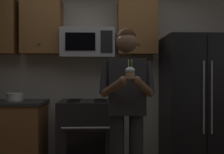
{
  "coord_description": "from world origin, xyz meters",
  "views": [
    {
      "loc": [
        0.05,
        -2.22,
        1.26
      ],
      "look_at": [
        0.15,
        0.49,
        1.25
      ],
      "focal_mm": 41.99,
      "sensor_mm": 36.0,
      "label": 1
    }
  ],
  "objects_px": {
    "microwave": "(88,43)",
    "person": "(127,102)",
    "refrigerator": "(197,102)",
    "cupcake": "(130,73)",
    "oven_range": "(88,134)",
    "bowl_large_white": "(15,97)"
  },
  "relations": [
    {
      "from": "microwave",
      "to": "person",
      "type": "distance_m",
      "value": 1.32
    },
    {
      "from": "refrigerator",
      "to": "cupcake",
      "type": "bearing_deg",
      "value": -131.73
    },
    {
      "from": "oven_range",
      "to": "cupcake",
      "type": "bearing_deg",
      "value": -69.42
    },
    {
      "from": "bowl_large_white",
      "to": "person",
      "type": "relative_size",
      "value": 0.13
    },
    {
      "from": "bowl_large_white",
      "to": "person",
      "type": "distance_m",
      "value": 1.74
    },
    {
      "from": "microwave",
      "to": "bowl_large_white",
      "type": "xyz_separation_m",
      "value": [
        -1.0,
        -0.06,
        -0.74
      ]
    },
    {
      "from": "microwave",
      "to": "person",
      "type": "relative_size",
      "value": 0.42
    },
    {
      "from": "microwave",
      "to": "refrigerator",
      "type": "distance_m",
      "value": 1.72
    },
    {
      "from": "oven_range",
      "to": "bowl_large_white",
      "type": "bearing_deg",
      "value": 176.6
    },
    {
      "from": "person",
      "to": "cupcake",
      "type": "xyz_separation_m",
      "value": [
        -0.0,
        -0.33,
        0.3
      ]
    },
    {
      "from": "microwave",
      "to": "person",
      "type": "bearing_deg",
      "value": -65.58
    },
    {
      "from": "cupcake",
      "to": "bowl_large_white",
      "type": "bearing_deg",
      "value": 138.93
    },
    {
      "from": "oven_range",
      "to": "refrigerator",
      "type": "bearing_deg",
      "value": -1.5
    },
    {
      "from": "microwave",
      "to": "oven_range",
      "type": "bearing_deg",
      "value": -90.02
    },
    {
      "from": "bowl_large_white",
      "to": "cupcake",
      "type": "bearing_deg",
      "value": -41.07
    },
    {
      "from": "microwave",
      "to": "person",
      "type": "xyz_separation_m",
      "value": [
        0.45,
        -1.0,
        -0.72
      ]
    },
    {
      "from": "person",
      "to": "refrigerator",
      "type": "bearing_deg",
      "value": 38.89
    },
    {
      "from": "oven_range",
      "to": "cupcake",
      "type": "xyz_separation_m",
      "value": [
        0.45,
        -1.21,
        0.83
      ]
    },
    {
      "from": "refrigerator",
      "to": "cupcake",
      "type": "distance_m",
      "value": 1.62
    },
    {
      "from": "microwave",
      "to": "refrigerator",
      "type": "xyz_separation_m",
      "value": [
        1.5,
        -0.16,
        -0.82
      ]
    },
    {
      "from": "bowl_large_white",
      "to": "cupcake",
      "type": "relative_size",
      "value": 1.32
    },
    {
      "from": "refrigerator",
      "to": "person",
      "type": "xyz_separation_m",
      "value": [
        -1.05,
        -0.84,
        0.1
      ]
    }
  ]
}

